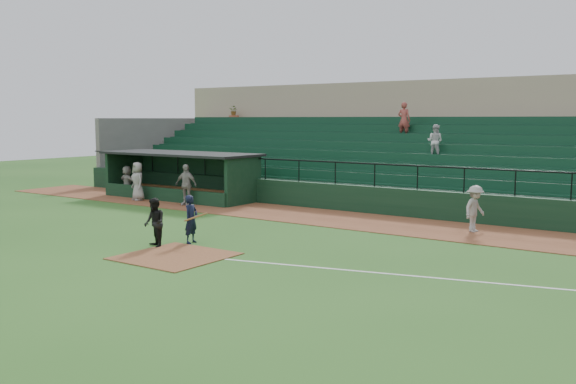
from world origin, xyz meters
The scene contains 12 objects.
ground centered at (0.00, 0.00, 0.00)m, with size 90.00×90.00×0.00m, color #27551B.
warning_track centered at (0.00, 8.00, 0.01)m, with size 40.00×4.00×0.03m, color brown.
home_plate_dirt centered at (0.00, -1.00, 0.01)m, with size 3.00×3.00×0.03m, color brown.
foul_line centered at (8.00, 1.20, 0.01)m, with size 18.00×0.09×0.01m, color white.
stadium_structure centered at (0.00, 16.46, 2.30)m, with size 38.00×13.08×6.40m.
dugout centered at (-9.75, 9.56, 1.33)m, with size 8.90×3.20×2.42m.
batter_at_plate centered at (-1.04, 0.81, 0.82)m, with size 1.03×0.69×1.63m.
umpire centered at (-1.56, -0.36, 0.81)m, with size 0.78×0.61×1.61m, color black.
runner centered at (6.13, 8.20, 0.89)m, with size 1.11×0.64×1.71m, color #9F9A95.
dugout_player_a centered at (-7.61, 7.34, 1.02)m, with size 1.16×0.48×1.97m, color #9A9590.
dugout_player_b centered at (-10.87, 7.21, 1.00)m, with size 0.95×0.62×1.95m, color gray.
dugout_player_c centered at (-12.53, 7.96, 0.86)m, with size 1.53×0.49×1.65m, color #9C9892.
Camera 1 is at (13.48, -14.30, 4.17)m, focal length 38.98 mm.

